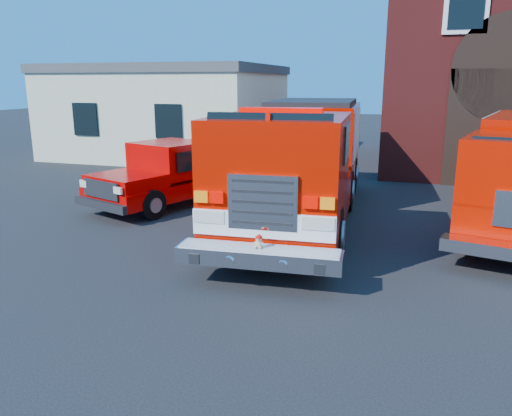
% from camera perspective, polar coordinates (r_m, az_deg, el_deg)
% --- Properties ---
extents(ground, '(100.00, 100.00, 0.00)m').
position_cam_1_polar(ground, '(10.67, 1.96, -5.28)').
color(ground, black).
rests_on(ground, ground).
extents(side_building, '(10.20, 8.20, 4.35)m').
position_cam_1_polar(side_building, '(25.56, -9.84, 10.94)').
color(side_building, '#EAE9C4').
rests_on(side_building, ground).
extents(fire_engine, '(3.47, 10.11, 3.06)m').
position_cam_1_polar(fire_engine, '(13.26, 5.24, 5.59)').
color(fire_engine, black).
rests_on(fire_engine, ground).
extents(pickup_truck, '(3.83, 6.02, 1.86)m').
position_cam_1_polar(pickup_truck, '(15.25, -8.92, 3.91)').
color(pickup_truck, black).
rests_on(pickup_truck, ground).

